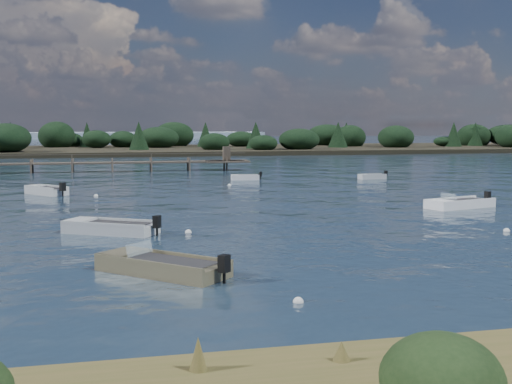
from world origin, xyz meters
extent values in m
plane|color=#152331|center=(0.00, 60.00, 0.00)|extent=(400.00, 400.00, 0.00)
cube|color=black|center=(0.00, -12.20, 0.00)|extent=(160.00, 0.60, 0.30)
cube|color=white|center=(3.32, 34.27, 0.09)|extent=(2.67, 1.24, 0.61)
cube|color=white|center=(2.33, 34.34, 0.44)|extent=(0.69, 0.98, 0.12)
cube|color=#232326|center=(3.52, 34.25, 0.37)|extent=(1.82, 0.97, 0.10)
cube|color=white|center=(3.28, 33.80, 0.44)|extent=(2.60, 0.31, 0.12)
cube|color=white|center=(3.35, 34.73, 0.44)|extent=(2.60, 0.31, 0.12)
cube|color=black|center=(4.80, 34.15, 0.55)|extent=(0.26, 0.31, 0.48)
cylinder|color=black|center=(4.80, 34.15, 0.13)|extent=(0.09, 0.09, 0.48)
cube|color=white|center=(12.34, 11.18, 0.10)|extent=(4.85, 2.94, 0.71)
cube|color=white|center=(10.68, 10.69, 0.52)|extent=(1.49, 1.79, 0.14)
cube|color=#232326|center=(12.69, 11.29, 0.43)|extent=(3.35, 2.20, 0.12)
cube|color=white|center=(12.57, 10.42, 0.52)|extent=(4.39, 1.41, 0.14)
cube|color=white|center=(12.11, 11.95, 0.52)|extent=(4.39, 1.41, 0.14)
cube|color=black|center=(14.73, 11.89, 0.64)|extent=(0.37, 0.41, 0.56)
cylinder|color=black|center=(14.73, 11.89, 0.15)|extent=(0.13, 0.13, 0.56)
cube|color=silver|center=(11.38, 10.90, 0.76)|extent=(0.50, 1.23, 0.42)
cube|color=brown|center=(-7.37, -2.78, 0.10)|extent=(4.68, 4.64, 0.73)
cube|color=brown|center=(-8.67, -1.50, 0.53)|extent=(1.94, 1.95, 0.15)
cube|color=#232326|center=(-7.09, -3.05, 0.45)|extent=(3.33, 3.31, 0.13)
cube|color=brown|center=(-7.95, -3.37, 0.53)|extent=(3.52, 3.46, 0.15)
cube|color=brown|center=(-6.79, -2.19, 0.53)|extent=(3.52, 3.46, 0.15)
cube|color=black|center=(-5.49, -4.63, 0.66)|extent=(0.46, 0.46, 0.58)
cylinder|color=black|center=(-5.49, -4.63, 0.16)|extent=(0.15, 0.15, 0.58)
cube|color=silver|center=(-8.12, -2.04, 0.78)|extent=(1.01, 1.03, 0.44)
cube|color=#ABB1B3|center=(15.47, 32.54, 0.09)|extent=(2.70, 1.32, 0.61)
cube|color=#ABB1B3|center=(14.49, 32.43, 0.44)|extent=(0.72, 1.00, 0.12)
cube|color=#232326|center=(15.68, 32.56, 0.37)|extent=(1.85, 1.02, 0.10)
cube|color=#ABB1B3|center=(15.53, 32.07, 0.44)|extent=(2.59, 0.39, 0.12)
cube|color=#ABB1B3|center=(15.42, 33.00, 0.44)|extent=(2.59, 0.39, 0.12)
cube|color=black|center=(16.96, 32.70, 0.55)|extent=(0.27, 0.32, 0.48)
cylinder|color=black|center=(16.96, 32.70, 0.13)|extent=(0.10, 0.10, 0.48)
cube|color=#ABB1B3|center=(-13.82, 24.97, 0.11)|extent=(3.40, 3.72, 0.79)
cube|color=#ABB1B3|center=(-14.68, 26.04, 0.57)|extent=(1.57, 1.50, 0.16)
cube|color=#232326|center=(-13.64, 24.75, 0.48)|extent=(2.45, 2.64, 0.13)
cube|color=#ABB1B3|center=(-14.33, 24.56, 0.57)|extent=(2.37, 2.88, 0.16)
cube|color=#ABB1B3|center=(-13.30, 25.39, 0.57)|extent=(2.37, 2.88, 0.16)
cube|color=black|center=(-12.53, 23.38, 0.71)|extent=(0.50, 0.49, 0.62)
cylinder|color=black|center=(-12.53, 23.38, 0.17)|extent=(0.16, 0.16, 0.62)
cube|color=#ABB1B3|center=(-9.13, 6.26, 0.11)|extent=(4.70, 3.72, 0.74)
cube|color=#ABB1B3|center=(-10.59, 7.12, 0.54)|extent=(1.70, 1.86, 0.15)
cube|color=#232326|center=(-8.82, 6.08, 0.46)|extent=(3.30, 2.70, 0.13)
cube|color=#ABB1B3|center=(-9.53, 5.59, 0.54)|extent=(3.91, 2.36, 0.15)
cube|color=#ABB1B3|center=(-8.73, 6.94, 0.54)|extent=(3.91, 2.36, 0.15)
cube|color=black|center=(-7.00, 5.02, 0.67)|extent=(0.44, 0.46, 0.58)
cylinder|color=black|center=(-7.00, 5.02, 0.16)|extent=(0.15, 0.15, 0.58)
sphere|color=silver|center=(-3.76, -7.36, 0.00)|extent=(0.32, 0.32, 0.32)
sphere|color=silver|center=(9.83, 2.55, 0.00)|extent=(0.32, 0.32, 0.32)
sphere|color=silver|center=(-8.65, 7.09, 0.00)|extent=(0.32, 0.32, 0.32)
sphere|color=silver|center=(0.85, 29.03, 0.00)|extent=(0.32, 0.32, 0.32)
sphere|color=silver|center=(-10.18, 22.96, 0.00)|extent=(0.32, 0.32, 0.32)
sphere|color=silver|center=(-5.47, 5.59, 0.00)|extent=(0.32, 0.32, 0.32)
cube|color=#4D4338|center=(4.00, 48.00, 1.00)|extent=(5.00, 3.20, 0.18)
cube|color=#4D4338|center=(4.00, 48.00, 1.90)|extent=(0.80, 0.80, 1.60)
cylinder|color=#4D4338|center=(-17.47, 47.15, 0.40)|extent=(0.20, 0.20, 2.20)
cylinder|color=#4D4338|center=(-17.47, 48.85, 0.40)|extent=(0.20, 0.20, 2.20)
cylinder|color=#4D4338|center=(-13.20, 47.15, 0.40)|extent=(0.20, 0.20, 2.20)
cylinder|color=#4D4338|center=(-13.20, 48.85, 0.40)|extent=(0.20, 0.20, 2.20)
cylinder|color=#4D4338|center=(-8.93, 47.15, 0.40)|extent=(0.20, 0.20, 2.20)
cylinder|color=#4D4338|center=(-8.93, 48.85, 0.40)|extent=(0.20, 0.20, 2.20)
cylinder|color=#4D4338|center=(-4.67, 47.15, 0.40)|extent=(0.20, 0.20, 2.20)
cylinder|color=#4D4338|center=(-4.67, 48.85, 0.40)|extent=(0.20, 0.20, 2.20)
cylinder|color=#4D4338|center=(-0.40, 47.15, 0.40)|extent=(0.20, 0.20, 2.20)
cylinder|color=#4D4338|center=(-0.40, 48.85, 0.40)|extent=(0.20, 0.20, 2.20)
cylinder|color=#4D4338|center=(3.87, 47.15, 0.40)|extent=(0.20, 0.20, 2.20)
cylinder|color=#4D4338|center=(3.87, 48.85, 0.40)|extent=(0.20, 0.20, 2.20)
cube|color=black|center=(25.00, 100.00, 0.00)|extent=(190.00, 40.00, 1.60)
ellipsoid|color=black|center=(25.00, 100.00, 2.80)|extent=(180.50, 36.00, 4.40)
camera|label=1|loc=(-9.03, -25.04, 5.19)|focal=45.00mm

